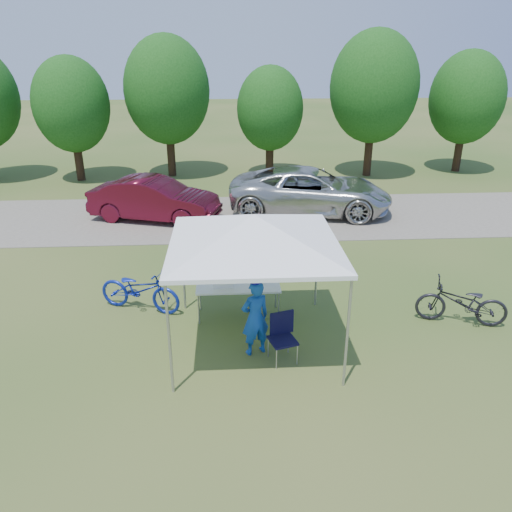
{
  "coord_description": "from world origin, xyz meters",
  "views": [
    {
      "loc": [
        -0.48,
        -8.66,
        5.57
      ],
      "look_at": [
        0.15,
        2.0,
        1.05
      ],
      "focal_mm": 35.0,
      "sensor_mm": 36.0,
      "label": 1
    }
  ],
  "objects_px": {
    "folding_chair": "(282,332)",
    "folding_table": "(238,287)",
    "cooler": "(223,278)",
    "sedan": "(155,199)",
    "bike_blue": "(140,289)",
    "minivan": "(310,191)",
    "cyclist": "(255,318)",
    "bike_dark": "(462,303)"
  },
  "relations": [
    {
      "from": "bike_dark",
      "to": "minivan",
      "type": "relative_size",
      "value": 0.33
    },
    {
      "from": "folding_chair",
      "to": "cooler",
      "type": "relative_size",
      "value": 1.99
    },
    {
      "from": "folding_chair",
      "to": "folding_table",
      "type": "bearing_deg",
      "value": 98.37
    },
    {
      "from": "folding_table",
      "to": "bike_blue",
      "type": "bearing_deg",
      "value": 170.1
    },
    {
      "from": "bike_blue",
      "to": "minivan",
      "type": "bearing_deg",
      "value": -15.63
    },
    {
      "from": "cooler",
      "to": "cyclist",
      "type": "height_order",
      "value": "cyclist"
    },
    {
      "from": "cooler",
      "to": "cyclist",
      "type": "xyz_separation_m",
      "value": [
        0.61,
        -1.49,
        -0.14
      ]
    },
    {
      "from": "cyclist",
      "to": "minivan",
      "type": "relative_size",
      "value": 0.27
    },
    {
      "from": "bike_blue",
      "to": "folding_chair",
      "type": "bearing_deg",
      "value": -104.48
    },
    {
      "from": "cooler",
      "to": "cyclist",
      "type": "bearing_deg",
      "value": -67.7
    },
    {
      "from": "bike_blue",
      "to": "bike_dark",
      "type": "bearing_deg",
      "value": -78.17
    },
    {
      "from": "cyclist",
      "to": "bike_blue",
      "type": "xyz_separation_m",
      "value": [
        -2.49,
        1.88,
        -0.27
      ]
    },
    {
      "from": "cooler",
      "to": "sedan",
      "type": "relative_size",
      "value": 0.11
    },
    {
      "from": "folding_table",
      "to": "bike_dark",
      "type": "distance_m",
      "value": 4.81
    },
    {
      "from": "folding_table",
      "to": "cooler",
      "type": "distance_m",
      "value": 0.39
    },
    {
      "from": "bike_blue",
      "to": "sedan",
      "type": "xyz_separation_m",
      "value": [
        -0.46,
        6.39,
        0.23
      ]
    },
    {
      "from": "minivan",
      "to": "sedan",
      "type": "height_order",
      "value": "minivan"
    },
    {
      "from": "folding_chair",
      "to": "sedan",
      "type": "height_order",
      "value": "sedan"
    },
    {
      "from": "folding_chair",
      "to": "cyclist",
      "type": "xyz_separation_m",
      "value": [
        -0.5,
        0.2,
        0.22
      ]
    },
    {
      "from": "bike_blue",
      "to": "bike_dark",
      "type": "distance_m",
      "value": 7.05
    },
    {
      "from": "folding_table",
      "to": "cooler",
      "type": "xyz_separation_m",
      "value": [
        -0.33,
        0.0,
        0.21
      ]
    },
    {
      "from": "bike_blue",
      "to": "minivan",
      "type": "distance_m",
      "value": 8.51
    },
    {
      "from": "cooler",
      "to": "bike_dark",
      "type": "relative_size",
      "value": 0.25
    },
    {
      "from": "folding_table",
      "to": "bike_dark",
      "type": "relative_size",
      "value": 0.97
    },
    {
      "from": "cooler",
      "to": "bike_blue",
      "type": "height_order",
      "value": "cooler"
    },
    {
      "from": "folding_table",
      "to": "minivan",
      "type": "bearing_deg",
      "value": 69.22
    },
    {
      "from": "folding_table",
      "to": "bike_blue",
      "type": "height_order",
      "value": "bike_blue"
    },
    {
      "from": "folding_table",
      "to": "folding_chair",
      "type": "distance_m",
      "value": 1.87
    },
    {
      "from": "sedan",
      "to": "bike_dark",
      "type": "bearing_deg",
      "value": -118.34
    },
    {
      "from": "folding_chair",
      "to": "minivan",
      "type": "height_order",
      "value": "minivan"
    },
    {
      "from": "folding_chair",
      "to": "cooler",
      "type": "distance_m",
      "value": 2.05
    },
    {
      "from": "cyclist",
      "to": "minivan",
      "type": "xyz_separation_m",
      "value": [
        2.48,
        8.77,
        0.03
      ]
    },
    {
      "from": "cooler",
      "to": "sedan",
      "type": "xyz_separation_m",
      "value": [
        -2.35,
        6.78,
        -0.18
      ]
    },
    {
      "from": "bike_blue",
      "to": "bike_dark",
      "type": "height_order",
      "value": "bike_blue"
    },
    {
      "from": "folding_chair",
      "to": "bike_blue",
      "type": "relative_size",
      "value": 0.48
    },
    {
      "from": "sedan",
      "to": "minivan",
      "type": "bearing_deg",
      "value": -68.12
    },
    {
      "from": "folding_chair",
      "to": "bike_dark",
      "type": "distance_m",
      "value": 4.11
    },
    {
      "from": "folding_table",
      "to": "sedan",
      "type": "xyz_separation_m",
      "value": [
        -2.67,
        6.78,
        0.04
      ]
    },
    {
      "from": "bike_blue",
      "to": "cyclist",
      "type": "bearing_deg",
      "value": -106.8
    },
    {
      "from": "sedan",
      "to": "cooler",
      "type": "bearing_deg",
      "value": -144.34
    },
    {
      "from": "folding_chair",
      "to": "bike_blue",
      "type": "distance_m",
      "value": 3.64
    },
    {
      "from": "cooler",
      "to": "bike_blue",
      "type": "bearing_deg",
      "value": 168.43
    }
  ]
}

